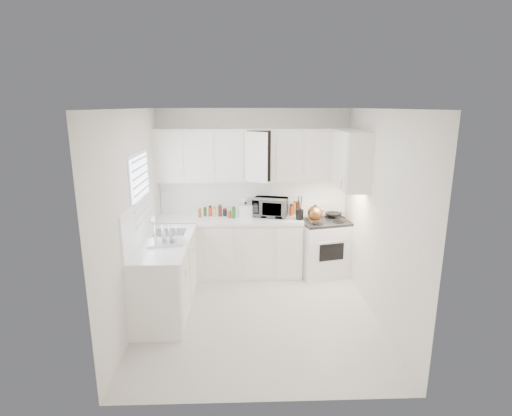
{
  "coord_description": "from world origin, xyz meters",
  "views": [
    {
      "loc": [
        -0.19,
        -4.72,
        2.63
      ],
      "look_at": [
        0.0,
        0.7,
        1.25
      ],
      "focal_mm": 28.2,
      "sensor_mm": 36.0,
      "label": 1
    }
  ],
  "objects_px": {
    "stove": "(323,240)",
    "rice_cooker": "(246,209)",
    "dish_rack": "(165,234)",
    "tea_kettle": "(315,212)",
    "utensil_crock": "(300,207)",
    "microwave": "(270,205)"
  },
  "relations": [
    {
      "from": "utensil_crock",
      "to": "tea_kettle",
      "type": "bearing_deg",
      "value": -5.31
    },
    {
      "from": "tea_kettle",
      "to": "rice_cooker",
      "type": "xyz_separation_m",
      "value": [
        -1.05,
        0.21,
        0.0
      ]
    },
    {
      "from": "rice_cooker",
      "to": "dish_rack",
      "type": "xyz_separation_m",
      "value": [
        -1.03,
        -1.22,
        0.0
      ]
    },
    {
      "from": "rice_cooker",
      "to": "stove",
      "type": "bearing_deg",
      "value": -11.21
    },
    {
      "from": "dish_rack",
      "to": "rice_cooker",
      "type": "bearing_deg",
      "value": 39.55
    },
    {
      "from": "stove",
      "to": "tea_kettle",
      "type": "relative_size",
      "value": 4.06
    },
    {
      "from": "tea_kettle",
      "to": "dish_rack",
      "type": "bearing_deg",
      "value": -134.29
    },
    {
      "from": "tea_kettle",
      "to": "utensil_crock",
      "type": "distance_m",
      "value": 0.24
    },
    {
      "from": "tea_kettle",
      "to": "utensil_crock",
      "type": "relative_size",
      "value": 0.74
    },
    {
      "from": "microwave",
      "to": "rice_cooker",
      "type": "distance_m",
      "value": 0.39
    },
    {
      "from": "tea_kettle",
      "to": "utensil_crock",
      "type": "xyz_separation_m",
      "value": [
        -0.23,
        0.02,
        0.07
      ]
    },
    {
      "from": "rice_cooker",
      "to": "dish_rack",
      "type": "relative_size",
      "value": 0.55
    },
    {
      "from": "microwave",
      "to": "tea_kettle",
      "type": "bearing_deg",
      "value": -5.4
    },
    {
      "from": "tea_kettle",
      "to": "microwave",
      "type": "bearing_deg",
      "value": 179.36
    },
    {
      "from": "stove",
      "to": "rice_cooker",
      "type": "distance_m",
      "value": 1.33
    },
    {
      "from": "tea_kettle",
      "to": "utensil_crock",
      "type": "bearing_deg",
      "value": -165.56
    },
    {
      "from": "stove",
      "to": "tea_kettle",
      "type": "height_order",
      "value": "tea_kettle"
    },
    {
      "from": "dish_rack",
      "to": "tea_kettle",
      "type": "bearing_deg",
      "value": 15.61
    },
    {
      "from": "stove",
      "to": "utensil_crock",
      "type": "height_order",
      "value": "utensil_crock"
    },
    {
      "from": "stove",
      "to": "rice_cooker",
      "type": "height_order",
      "value": "rice_cooker"
    },
    {
      "from": "stove",
      "to": "microwave",
      "type": "bearing_deg",
      "value": 160.89
    },
    {
      "from": "microwave",
      "to": "utensil_crock",
      "type": "distance_m",
      "value": 0.49
    }
  ]
}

